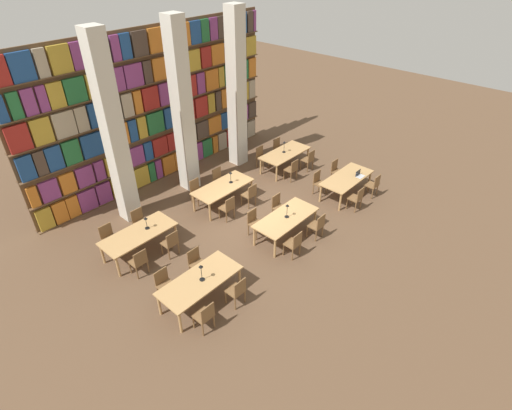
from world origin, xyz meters
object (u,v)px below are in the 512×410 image
desk_lamp_2 (146,221)px  reading_table_4 (223,188)px  chair_4 (294,243)px  chair_16 (228,207)px  desk_lamp_1 (287,208)px  chair_9 (319,182)px  pillar_left (113,134)px  chair_13 (109,237)px  reading_table_3 (139,235)px  chair_22 (308,159)px  chair_6 (317,225)px  desk_lamp_3 (231,175)px  chair_5 (255,222)px  chair_19 (219,179)px  chair_10 (373,185)px  laptop (360,175)px  chair_12 (139,261)px  chair_1 (165,284)px  chair_20 (292,169)px  desk_lamp_4 (284,145)px  chair_0 (205,316)px  chair_15 (140,221)px  pillar_center (182,110)px  chair_2 (237,291)px  chair_23 (279,148)px  chair_7 (279,206)px  chair_14 (171,243)px  reading_table_5 (285,154)px  reading_table_0 (200,282)px  reading_table_2 (347,179)px  chair_21 (262,157)px  pillar_right (237,91)px  reading_table_1 (286,219)px  chair_8 (357,198)px  chair_17 (197,190)px

desk_lamp_2 → reading_table_4: bearing=1.3°
chair_4 → chair_16: size_ratio=1.00×
desk_lamp_1 → chair_9: desk_lamp_1 is taller
pillar_left → chair_13: size_ratio=6.87×
reading_table_3 → chair_22: size_ratio=2.49×
chair_6 → desk_lamp_3: (-0.28, 3.49, 0.54)m
chair_5 → chair_19: 2.95m
chair_10 → chair_6: bearing=178.3°
laptop → chair_12: laptop is taller
chair_5 → chair_10: 4.81m
reading_table_3 → chair_1: bearing=-106.6°
chair_19 → chair_16: bearing=55.3°
pillar_left → chair_13: (-1.39, -1.10, -2.53)m
chair_20 → desk_lamp_4: bearing=58.3°
chair_0 → chair_15: bearing=75.3°
pillar_center → chair_2: bearing=-118.8°
chair_12 → chair_23: 8.17m
reading_table_3 → desk_lamp_3: size_ratio=5.06×
chair_19 → desk_lamp_2: bearing=12.8°
chair_9 → reading_table_3: size_ratio=0.40×
chair_2 → chair_22: size_ratio=1.00×
chair_4 → chair_23: (4.53, 4.31, 0.00)m
chair_0 → chair_7: size_ratio=1.00×
chair_4 → desk_lamp_4: bearing=42.1°
chair_1 → chair_2: (1.08, -1.54, 0.00)m
desk_lamp_1 → reading_table_3: desk_lamp_1 is taller
laptop → chair_14: bearing=161.0°
pillar_center → desk_lamp_2: 4.17m
reading_table_4 → reading_table_5: (3.45, 0.02, 0.00)m
desk_lamp_3 → pillar_left: bearing=148.3°
chair_12 → chair_13: size_ratio=1.00×
reading_table_0 → chair_23: chair_23 is taller
laptop → chair_20: bearing=109.5°
reading_table_2 → desk_lamp_4: (0.02, 2.91, 0.39)m
desk_lamp_3 → chair_21: size_ratio=0.49×
reading_table_0 → reading_table_4: (3.51, 2.82, 0.00)m
reading_table_0 → chair_20: 6.76m
reading_table_2 → reading_table_3: bearing=157.9°
desk_lamp_3 → chair_7: bearing=-81.9°
pillar_right → reading_table_0: (-6.11, -4.63, -2.34)m
chair_0 → chair_5: size_ratio=1.00×
reading_table_1 → chair_14: size_ratio=2.49×
chair_8 → laptop: (0.95, 0.48, 0.30)m
pillar_left → chair_19: size_ratio=6.87×
chair_13 → reading_table_0: bearing=98.0°
desk_lamp_1 → laptop: bearing=-5.9°
chair_2 → reading_table_0: bearing=124.9°
pillar_center → chair_23: size_ratio=6.87×
chair_9 → chair_17: size_ratio=1.00×
reading_table_1 → chair_20: bearing=34.8°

